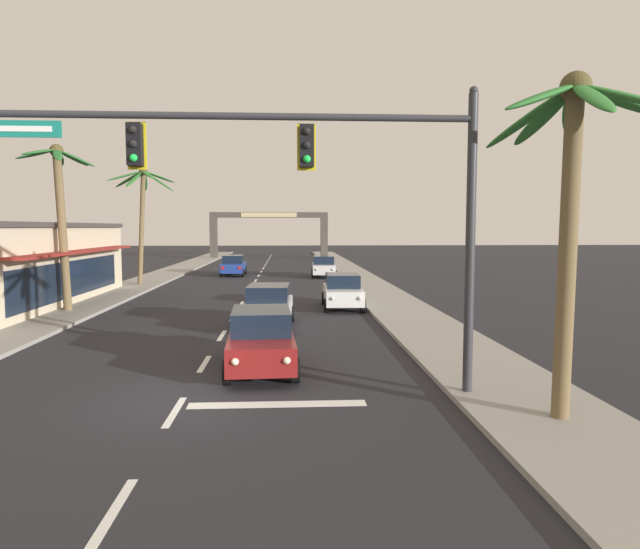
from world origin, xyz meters
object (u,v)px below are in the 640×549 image
at_px(palm_left_third, 142,198).
at_px(sedan_third_in_queue, 268,306).
at_px(palm_left_second, 60,199).
at_px(town_gateway_arch, 269,228).
at_px(sedan_parked_mid_kerb, 324,266).
at_px(sedan_oncoming_far, 234,265).
at_px(sedan_lead_at_stop_bar, 261,339).
at_px(sedan_parked_nearest_kerb, 342,291).
at_px(traffic_signal_mast, 314,175).
at_px(palm_right_nearest, 571,174).

bearing_deg(palm_left_third, sedan_third_in_queue, -61.14).
bearing_deg(palm_left_second, town_gateway_arch, 80.02).
bearing_deg(town_gateway_arch, sedan_parked_mid_kerb, -78.94).
xyz_separation_m(sedan_oncoming_far, sedan_parked_mid_kerb, (7.36, -1.79, 0.00)).
relative_size(sedan_oncoming_far, sedan_parked_mid_kerb, 0.99).
bearing_deg(sedan_lead_at_stop_bar, sedan_parked_mid_kerb, 82.99).
bearing_deg(sedan_oncoming_far, palm_left_third, -123.20).
relative_size(sedan_lead_at_stop_bar, sedan_parked_nearest_kerb, 1.01).
bearing_deg(sedan_oncoming_far, traffic_signal_mast, -81.37).
distance_m(palm_left_second, town_gateway_arch, 45.92).
bearing_deg(palm_left_second, sedan_lead_at_stop_bar, -48.39).
bearing_deg(palm_right_nearest, sedan_lead_at_stop_bar, 143.28).
distance_m(sedan_oncoming_far, town_gateway_arch, 25.44).
xyz_separation_m(sedan_third_in_queue, palm_left_second, (-9.61, 4.25, 4.41)).
bearing_deg(sedan_lead_at_stop_bar, sedan_third_in_queue, 90.30).
distance_m(sedan_third_in_queue, sedan_oncoming_far, 24.57).
height_order(sedan_parked_nearest_kerb, town_gateway_arch, town_gateway_arch).
xyz_separation_m(palm_left_third, palm_right_nearest, (15.32, -27.60, -0.92)).
relative_size(sedan_parked_nearest_kerb, palm_right_nearest, 0.64).
relative_size(traffic_signal_mast, palm_left_second, 1.47).
bearing_deg(palm_left_third, sedan_lead_at_stop_bar, -68.52).
bearing_deg(traffic_signal_mast, town_gateway_arch, 92.95).
bearing_deg(town_gateway_arch, sedan_lead_at_stop_bar, -88.27).
bearing_deg(sedan_third_in_queue, town_gateway_arch, 91.92).
xyz_separation_m(palm_left_second, palm_left_third, (0.63, 12.04, 0.67)).
distance_m(traffic_signal_mast, sedan_parked_nearest_kerb, 15.33).
distance_m(traffic_signal_mast, sedan_parked_mid_kerb, 32.31).
xyz_separation_m(palm_left_third, town_gateway_arch, (7.32, 33.17, -2.05)).
xyz_separation_m(sedan_lead_at_stop_bar, palm_left_second, (-9.64, 10.86, 4.41)).
height_order(sedan_third_in_queue, sedan_oncoming_far, same).
distance_m(traffic_signal_mast, palm_right_nearest, 5.30).
xyz_separation_m(sedan_lead_at_stop_bar, town_gateway_arch, (-1.69, 56.07, 3.03)).
relative_size(traffic_signal_mast, sedan_lead_at_stop_bar, 2.53).
xyz_separation_m(sedan_parked_nearest_kerb, town_gateway_arch, (-5.11, 44.34, 3.03)).
xyz_separation_m(sedan_oncoming_far, palm_right_nearest, (10.09, -35.60, 4.16)).
height_order(palm_right_nearest, town_gateway_arch, palm_right_nearest).
height_order(palm_left_third, palm_right_nearest, palm_left_third).
relative_size(sedan_third_in_queue, town_gateway_arch, 0.30).
xyz_separation_m(sedan_lead_at_stop_bar, palm_right_nearest, (6.31, -4.70, 4.16)).
bearing_deg(traffic_signal_mast, palm_left_second, 128.72).
distance_m(traffic_signal_mast, palm_left_third, 27.76).
bearing_deg(palm_left_third, town_gateway_arch, 77.56).
bearing_deg(sedan_oncoming_far, town_gateway_arch, 85.26).
distance_m(sedan_third_in_queue, palm_left_third, 19.28).
relative_size(sedan_lead_at_stop_bar, palm_right_nearest, 0.65).
distance_m(sedan_parked_nearest_kerb, town_gateway_arch, 44.73).
xyz_separation_m(sedan_lead_at_stop_bar, sedan_oncoming_far, (-3.78, 30.90, 0.00)).
bearing_deg(palm_left_third, palm_right_nearest, -60.97).
distance_m(sedan_parked_nearest_kerb, palm_left_second, 13.81).
xyz_separation_m(sedan_lead_at_stop_bar, sedan_parked_nearest_kerb, (3.41, 11.73, 0.00)).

